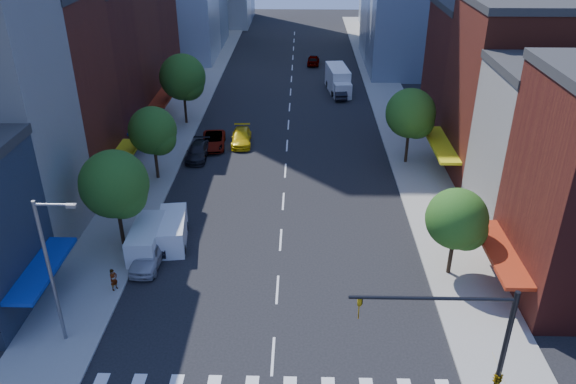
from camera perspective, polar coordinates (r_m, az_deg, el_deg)
name	(u,v)px	position (r m, az deg, el deg)	size (l,w,h in m)	color
ground	(273,356)	(32.56, -1.54, -16.33)	(220.00, 220.00, 0.00)	black
sidewalk_left	(185,111)	(68.69, -10.47, 8.08)	(5.00, 120.00, 0.15)	gray
sidewalk_right	(395,113)	(68.17, 10.79, 7.90)	(5.00, 120.00, 0.15)	gray
bldg_left_2	(29,99)	(51.39, -24.82, 8.62)	(12.00, 9.00, 16.00)	#5B2015
bldg_left_3	(68,75)	(58.94, -21.41, 10.96)	(12.00, 8.00, 15.00)	#4E1713
bldg_left_4	(96,45)	(66.38, -18.94, 13.99)	(12.00, 9.00, 17.00)	#5B2015
bldg_left_5	(123,43)	(75.59, -16.40, 14.31)	(12.00, 10.00, 13.00)	#4E1713
bldg_right_1	(567,153)	(46.17, 26.44, 3.59)	(12.00, 8.00, 12.00)	#B8B4AA
bldg_right_2	(527,95)	(53.44, 23.14, 9.05)	(12.00, 10.00, 15.00)	#5B2015
bldg_right_3	(491,74)	(62.73, 19.94, 11.18)	(12.00, 10.00, 13.00)	#4E1713
traffic_signal	(489,363)	(27.75, 19.71, -16.06)	(7.24, 2.24, 8.00)	black
streetlight	(52,265)	(32.70, -22.87, -6.82)	(2.25, 0.25, 9.00)	slate
tree_left_near	(116,187)	(40.67, -17.04, 0.51)	(4.80, 4.80, 7.30)	black
tree_left_mid	(154,133)	(50.42, -13.43, 5.89)	(4.20, 4.20, 6.65)	black
tree_left_far	(184,79)	(63.10, -10.52, 11.22)	(5.00, 5.00, 7.75)	black
tree_right_near	(459,221)	(37.73, 16.98, -2.88)	(4.00, 4.00, 6.20)	black
tree_right_far	(412,115)	(53.38, 12.49, 7.61)	(4.60, 4.60, 7.20)	black
parked_car_front	(149,255)	(40.13, -13.99, -6.22)	(1.84, 4.58, 1.56)	#A7A7AB
parked_car_second	(163,234)	(42.22, -12.60, -4.19)	(1.66, 4.76, 1.57)	black
parked_car_third	(213,141)	(57.91, -7.59, 5.20)	(2.30, 5.00, 1.39)	#999999
parked_car_rear	(198,151)	(55.56, -9.14, 4.10)	(1.96, 4.81, 1.40)	black
cargo_van_near	(146,240)	(41.30, -14.19, -4.77)	(2.11, 4.94, 2.09)	silver
cargo_van_far	(172,231)	(41.96, -11.67, -3.94)	(2.52, 5.00, 2.04)	white
taxi	(241,137)	(58.38, -4.76, 5.56)	(1.98, 4.87, 1.41)	yellow
traffic_car_oncoming	(340,93)	(72.65, 5.26, 10.03)	(1.49, 4.28, 1.41)	black
traffic_car_far	(313,60)	(87.82, 2.59, 13.25)	(1.75, 4.36, 1.49)	#999999
box_truck	(338,80)	(75.03, 5.12, 11.22)	(3.14, 7.94, 3.11)	silver
pedestrian_near	(114,279)	(38.10, -17.29, -8.48)	(0.56, 0.37, 1.54)	#999999
pedestrian_far	(124,195)	(47.83, -16.30, -0.26)	(0.91, 0.71, 1.88)	#999999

